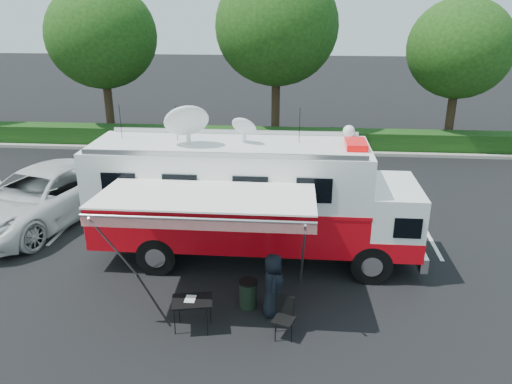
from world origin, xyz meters
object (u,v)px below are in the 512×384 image
Objects in this scene: command_truck at (252,198)px; trash_bin at (248,294)px; white_suv at (45,221)px; folding_table at (192,302)px.

trash_bin is at bearing -86.87° from command_truck.
white_suv reaches higher than folding_table.
command_truck is 12.72× the size of trash_bin.
white_suv is at bearing 138.76° from folding_table.
command_truck reaches higher than folding_table.
folding_table reaches higher than trash_bin.
trash_bin is at bearing -14.01° from white_suv.
white_suv is 8.45m from folding_table.
white_suv is 6.53× the size of folding_table.
trash_bin is at bearing 40.18° from folding_table.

